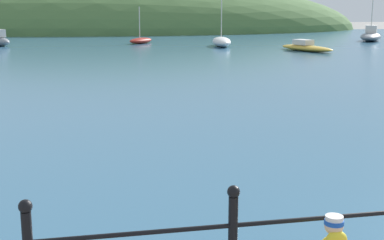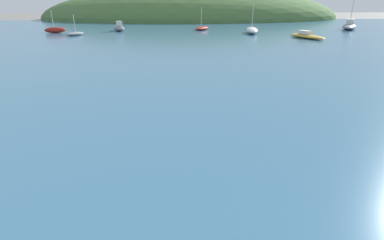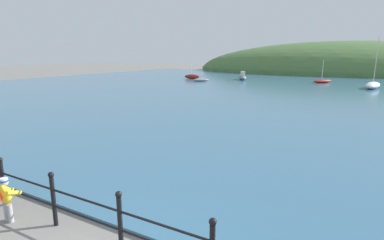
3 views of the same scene
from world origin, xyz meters
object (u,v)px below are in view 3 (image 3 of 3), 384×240
boat_green_fishing (201,80)px  child_in_coat (5,196)px  boat_far_right (373,85)px  boat_mid_harbor (322,81)px  boat_twin_mast (192,77)px  boat_nearest_quay (242,77)px

boat_green_fishing → child_in_coat: bearing=-69.8°
boat_far_right → boat_mid_harbor: 6.97m
boat_twin_mast → boat_far_right: size_ratio=0.47×
boat_green_fishing → boat_far_right: bearing=2.9°
boat_green_fishing → boat_nearest_quay: bearing=51.3°
boat_mid_harbor → boat_nearest_quay: bearing=-176.9°
boat_mid_harbor → boat_green_fishing: bearing=-159.0°
boat_twin_mast → boat_far_right: bearing=-5.0°
boat_far_right → boat_green_fishing: bearing=-177.1°
boat_green_fishing → boat_far_right: (19.66, 1.00, 0.15)m
child_in_coat → boat_far_right: 34.27m
child_in_coat → boat_far_right: (7.73, 33.38, -0.15)m
boat_green_fishing → boat_mid_harbor: bearing=21.0°
boat_green_fishing → boat_far_right: boat_far_right is taller
boat_nearest_quay → boat_mid_harbor: size_ratio=0.98×
child_in_coat → boat_green_fishing: size_ratio=0.46×
boat_nearest_quay → boat_twin_mast: size_ratio=1.20×
boat_nearest_quay → boat_green_fishing: bearing=-128.7°
child_in_coat → boat_nearest_quay: (-7.96, 37.34, -0.12)m
boat_green_fishing → boat_twin_mast: bearing=135.8°
child_in_coat → boat_nearest_quay: boat_nearest_quay is taller
boat_twin_mast → boat_mid_harbor: size_ratio=0.82×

